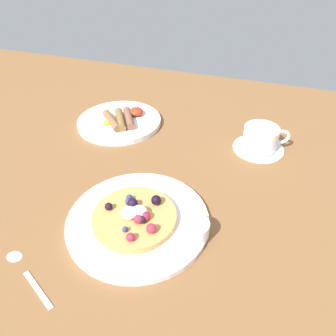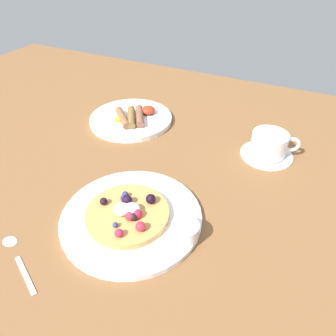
# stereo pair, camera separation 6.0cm
# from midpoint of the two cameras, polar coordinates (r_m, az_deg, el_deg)

# --- Properties ---
(ground_plane) EXTENTS (1.89, 1.30, 0.03)m
(ground_plane) POSITION_cam_midpoint_polar(r_m,az_deg,el_deg) (0.69, -8.60, -3.60)
(ground_plane) COLOR brown
(pancake_plate) EXTENTS (0.26, 0.26, 0.01)m
(pancake_plate) POSITION_cam_midpoint_polar(r_m,az_deg,el_deg) (0.59, -8.48, -9.59)
(pancake_plate) COLOR white
(pancake_plate) RESTS_ON ground_plane
(pancake_with_berries) EXTENTS (0.15, 0.15, 0.03)m
(pancake_with_berries) POSITION_cam_midpoint_polar(r_m,az_deg,el_deg) (0.57, -9.13, -8.93)
(pancake_with_berries) COLOR tan
(pancake_with_berries) RESTS_ON pancake_plate
(syrup_ramekin) EXTENTS (0.05, 0.05, 0.03)m
(syrup_ramekin) POSITION_cam_midpoint_polar(r_m,az_deg,el_deg) (0.54, 1.92, -11.24)
(syrup_ramekin) COLOR white
(syrup_ramekin) RESTS_ON pancake_plate
(breakfast_plate) EXTENTS (0.23, 0.23, 0.01)m
(breakfast_plate) POSITION_cam_midpoint_polar(r_m,az_deg,el_deg) (0.89, -10.88, 8.38)
(breakfast_plate) COLOR white
(breakfast_plate) RESTS_ON ground_plane
(fried_breakfast) EXTENTS (0.11, 0.13, 0.02)m
(fried_breakfast) POSITION_cam_midpoint_polar(r_m,az_deg,el_deg) (0.87, -10.61, 8.87)
(fried_breakfast) COLOR brown
(fried_breakfast) RESTS_ON breakfast_plate
(coffee_saucer) EXTENTS (0.12, 0.12, 0.01)m
(coffee_saucer) POSITION_cam_midpoint_polar(r_m,az_deg,el_deg) (0.79, 14.25, 3.57)
(coffee_saucer) COLOR white
(coffee_saucer) RESTS_ON ground_plane
(coffee_cup) EXTENTS (0.11, 0.08, 0.05)m
(coffee_cup) POSITION_cam_midpoint_polar(r_m,az_deg,el_deg) (0.77, 14.71, 5.47)
(coffee_cup) COLOR white
(coffee_cup) RESTS_ON coffee_saucer
(teaspoon) EXTENTS (0.13, 0.07, 0.01)m
(teaspoon) POSITION_cam_midpoint_polar(r_m,az_deg,el_deg) (0.59, -28.15, -15.89)
(teaspoon) COLOR silver
(teaspoon) RESTS_ON ground_plane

